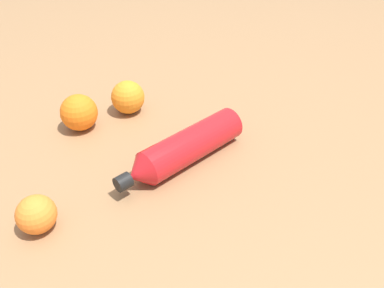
% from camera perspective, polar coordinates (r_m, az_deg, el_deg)
% --- Properties ---
extents(ground_plane, '(2.40, 2.40, 0.00)m').
position_cam_1_polar(ground_plane, '(0.77, 0.03, -1.57)').
color(ground_plane, olive).
extents(water_bottle, '(0.24, 0.23, 0.07)m').
position_cam_1_polar(water_bottle, '(0.73, -1.21, -0.67)').
color(water_bottle, red).
rests_on(water_bottle, ground_plane).
extents(orange_0, '(0.08, 0.08, 0.08)m').
position_cam_1_polar(orange_0, '(0.86, -16.73, 4.59)').
color(orange_0, orange).
rests_on(orange_0, ground_plane).
extents(orange_1, '(0.06, 0.06, 0.06)m').
position_cam_1_polar(orange_1, '(0.65, -22.50, -9.81)').
color(orange_1, orange).
rests_on(orange_1, ground_plane).
extents(orange_2, '(0.08, 0.08, 0.08)m').
position_cam_1_polar(orange_2, '(0.90, -9.68, 7.00)').
color(orange_2, orange).
rests_on(orange_2, ground_plane).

